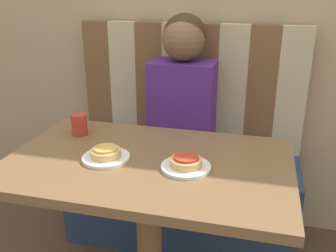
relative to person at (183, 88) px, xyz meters
name	(u,v)px	position (x,y,z in m)	size (l,w,h in m)	color
booth_seat	(181,197)	(0.00, 0.00, -0.63)	(1.22, 0.46, 0.50)	navy
booth_backrest	(190,86)	(0.00, 0.19, -0.04)	(1.22, 0.07, 0.68)	brown
dining_table	(148,185)	(0.00, -0.60, -0.22)	(1.05, 0.67, 0.76)	brown
person	(183,88)	(0.00, 0.00, 0.00)	(0.32, 0.24, 0.74)	#4C237A
plate_left	(106,158)	(-0.15, -0.64, -0.11)	(0.18, 0.18, 0.01)	white
plate_right	(186,167)	(0.15, -0.64, -0.11)	(0.18, 0.18, 0.01)	white
pizza_left	(106,152)	(-0.15, -0.64, -0.09)	(0.11, 0.11, 0.04)	tan
pizza_right	(186,161)	(0.15, -0.64, -0.09)	(0.11, 0.11, 0.04)	tan
drinking_cup	(79,125)	(-0.36, -0.44, -0.07)	(0.07, 0.07, 0.09)	#B23328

